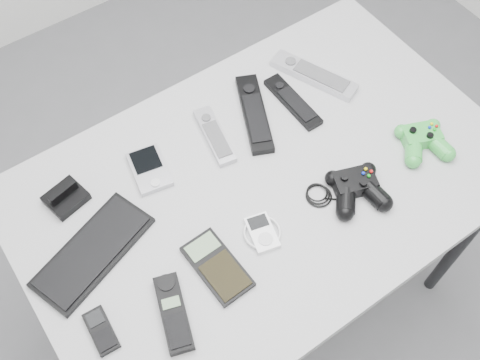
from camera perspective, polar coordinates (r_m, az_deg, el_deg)
floor at (r=2.10m, az=2.51°, el=-12.06°), size 3.50×3.50×0.00m
desk at (r=1.43m, az=2.50°, el=-1.41°), size 1.20×0.77×0.81m
pda_keyboard at (r=1.31m, az=-14.72°, el=-7.03°), size 0.31×0.21×0.02m
dock_bracket at (r=1.38m, az=-17.39°, el=-1.50°), size 0.10×0.10×0.05m
pda at (r=1.39m, az=-9.19°, el=1.10°), size 0.10×0.14×0.02m
remote_silver_a at (r=1.44m, az=-2.61°, el=4.56°), size 0.08×0.19×0.02m
remote_black_a at (r=1.47m, az=1.47°, el=6.82°), size 0.16×0.25×0.03m
remote_black_b at (r=1.51m, az=5.38°, el=7.96°), size 0.05×0.20×0.02m
remote_silver_b at (r=1.57m, az=7.51°, el=10.57°), size 0.15×0.25×0.02m
mobile_phone at (r=1.24m, az=-13.93°, el=-14.63°), size 0.05×0.10×0.02m
cordless_handset at (r=1.22m, az=-6.77°, el=-13.26°), size 0.10×0.18×0.03m
calculator at (r=1.26m, az=-2.34°, el=-8.74°), size 0.09×0.17×0.02m
mp3_player at (r=1.29m, az=2.26°, el=-5.35°), size 0.11×0.11×0.02m
controller_black at (r=1.36m, az=11.77°, el=-0.69°), size 0.27×0.22×0.05m
controller_green at (r=1.48m, az=18.11°, el=3.94°), size 0.17×0.18×0.04m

